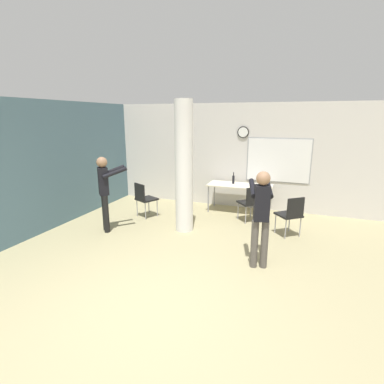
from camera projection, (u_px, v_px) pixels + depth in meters
ground_plane at (149, 311)px, 3.88m from camera, size 24.00×24.00×0.00m
wall_left_accent at (65, 163)px, 6.99m from camera, size 0.12×7.00×2.80m
wall_back at (237, 156)px, 8.13m from camera, size 8.00×0.15×2.80m
support_pillar at (184, 168)px, 6.33m from camera, size 0.38×0.38×2.80m
folding_table at (240, 187)px, 7.76m from camera, size 1.64×0.69×0.73m
bottle_on_table at (233, 179)px, 7.86m from camera, size 0.06×0.06×0.30m
chair_mid_room at (291, 213)px, 6.19m from camera, size 0.62×0.62×0.87m
chair_table_right at (251, 201)px, 7.07m from camera, size 0.62×0.62×0.87m
chair_near_pillar at (144, 197)px, 7.40m from camera, size 0.59×0.59×0.87m
person_playing_side at (261, 212)px, 4.82m from camera, size 0.47×0.64×1.63m
person_watching_back at (105, 188)px, 6.39m from camera, size 0.63×0.62×1.64m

